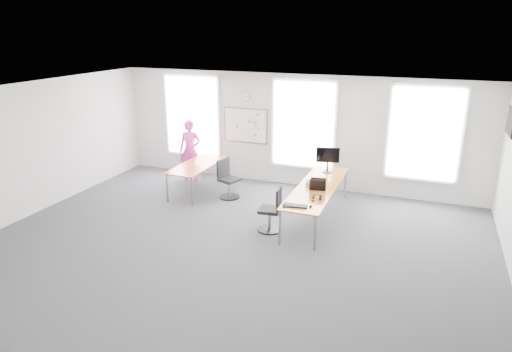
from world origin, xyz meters
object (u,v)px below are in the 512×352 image
at_px(chair_right, 272,212).
at_px(monitor, 328,157).
at_px(desk_left, 197,166).
at_px(chair_left, 228,181).
at_px(keyboard, 295,206).
at_px(person, 190,150).
at_px(desk_right, 317,189).
at_px(headphones, 317,197).

distance_m(chair_right, monitor, 2.29).
xyz_separation_m(desk_left, monitor, (3.33, 0.44, 0.47)).
xyz_separation_m(chair_left, keyboard, (2.31, -1.83, 0.35)).
bearing_deg(keyboard, chair_left, 127.74).
relative_size(person, keyboard, 3.45).
bearing_deg(desk_left, person, 129.64).
height_order(desk_right, chair_right, chair_right).
bearing_deg(headphones, keyboard, -113.46).
bearing_deg(chair_right, person, -132.80).
distance_m(chair_right, person, 4.06).
bearing_deg(chair_right, headphones, 95.25).
relative_size(chair_right, chair_left, 0.98).
distance_m(desk_left, keyboard, 3.78).
distance_m(desk_left, chair_left, 0.96).
height_order(desk_right, person, person).
bearing_deg(headphones, desk_right, 109.22).
distance_m(chair_right, chair_left, 2.27).
xyz_separation_m(desk_left, keyboard, (3.23, -1.96, 0.10)).
distance_m(chair_right, headphones, 1.00).
bearing_deg(monitor, chair_left, 179.43).
xyz_separation_m(person, headphones, (4.16, -2.19, -0.03)).
bearing_deg(keyboard, monitor, 73.78).
height_order(desk_left, chair_right, chair_right).
xyz_separation_m(chair_left, person, (-1.54, 0.89, 0.42)).
bearing_deg(monitor, headphones, -97.74).
relative_size(desk_left, chair_left, 2.06).
distance_m(chair_left, keyboard, 2.97).
bearing_deg(desk_left, desk_right, -11.22).
bearing_deg(headphones, chair_right, -161.78).
xyz_separation_m(keyboard, headphones, (0.30, 0.53, 0.04)).
distance_m(chair_right, keyboard, 0.77).
bearing_deg(desk_left, keyboard, -31.30).
xyz_separation_m(desk_right, monitor, (-0.03, 1.11, 0.43)).
bearing_deg(keyboard, desk_left, 134.81).
relative_size(keyboard, monitor, 0.79).
relative_size(desk_right, desk_left, 1.56).
relative_size(person, headphones, 8.57).
relative_size(chair_right, person, 0.57).
xyz_separation_m(chair_right, person, (-3.26, 2.38, 0.43)).
height_order(chair_right, headphones, chair_right).
bearing_deg(desk_right, person, 160.38).
distance_m(chair_left, person, 1.83).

